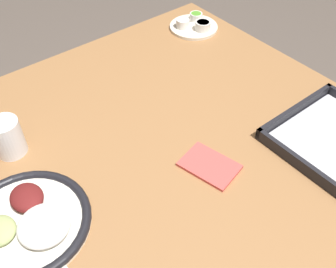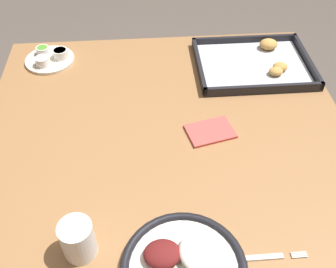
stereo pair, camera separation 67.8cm
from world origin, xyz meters
name	(u,v)px [view 1 (the left image)]	position (x,y,z in m)	size (l,w,h in m)	color
dining_table	(168,169)	(0.00, 0.00, 0.66)	(1.05, 1.08, 0.76)	olive
dinner_plate	(27,222)	(0.01, -0.37, 0.78)	(0.27, 0.27, 0.05)	white
saucer_plate	(194,25)	(-0.37, 0.42, 0.78)	(0.17, 0.17, 0.04)	beige
drinking_cup	(7,137)	(-0.21, -0.31, 0.81)	(0.07, 0.07, 0.10)	white
napkin	(209,166)	(0.12, 0.03, 0.77)	(0.15, 0.12, 0.01)	#CC4C47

